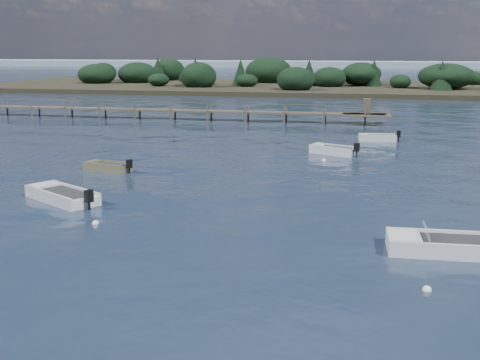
% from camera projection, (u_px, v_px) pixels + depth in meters
% --- Properties ---
extents(ground, '(400.00, 400.00, 0.00)m').
position_uv_depth(ground, '(334.00, 112.00, 76.04)').
color(ground, '#141F30').
rests_on(ground, ground).
extents(tender_far_white, '(3.85, 2.68, 1.32)m').
position_uv_depth(tender_far_white, '(333.00, 152.00, 45.90)').
color(tender_far_white, silver).
rests_on(tender_far_white, ground).
extents(tender_far_grey, '(3.58, 2.02, 1.13)m').
position_uv_depth(tender_far_grey, '(108.00, 168.00, 39.71)').
color(tender_far_grey, '#6D6848').
rests_on(tender_far_grey, ground).
extents(dinghy_mid_grey, '(4.92, 3.96, 1.29)m').
position_uv_depth(dinghy_mid_grey, '(62.00, 198.00, 31.98)').
color(dinghy_mid_grey, silver).
rests_on(dinghy_mid_grey, ground).
extents(dinghy_mid_white_a, '(5.81, 2.22, 1.35)m').
position_uv_depth(dinghy_mid_white_a, '(456.00, 249.00, 23.89)').
color(dinghy_mid_white_a, silver).
rests_on(dinghy_mid_white_a, ground).
extents(tender_far_grey_b, '(3.59, 1.53, 1.21)m').
position_uv_depth(tender_far_grey_b, '(377.00, 139.00, 52.26)').
color(tender_far_grey_b, silver).
rests_on(tender_far_grey_b, ground).
extents(buoy_b, '(0.32, 0.32, 0.32)m').
position_uv_depth(buoy_b, '(427.00, 290.00, 20.23)').
color(buoy_b, white).
rests_on(buoy_b, ground).
extents(buoy_c, '(0.32, 0.32, 0.32)m').
position_uv_depth(buoy_c, '(96.00, 224.00, 27.86)').
color(buoy_c, white).
rests_on(buoy_c, ground).
extents(buoy_e, '(0.32, 0.32, 0.32)m').
position_uv_depth(buoy_e, '(324.00, 161.00, 43.27)').
color(buoy_e, white).
rests_on(buoy_e, ground).
extents(jetty, '(64.50, 3.20, 3.40)m').
position_uv_depth(jetty, '(137.00, 110.00, 68.70)').
color(jetty, '#4D4539').
rests_on(jetty, ground).
extents(distant_haze, '(280.00, 20.00, 2.40)m').
position_uv_depth(distant_haze, '(143.00, 66.00, 256.48)').
color(distant_haze, '#80939E').
rests_on(distant_haze, ground).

